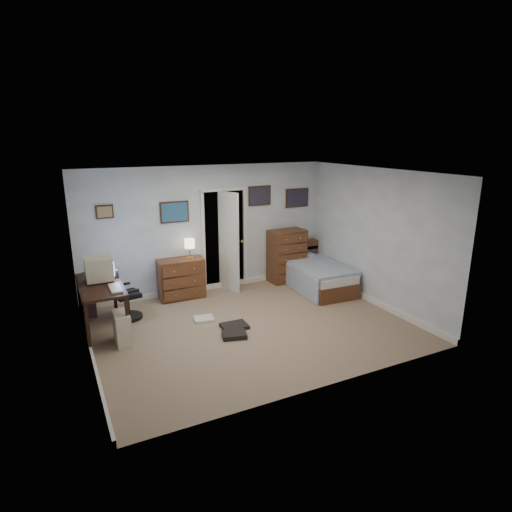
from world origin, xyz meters
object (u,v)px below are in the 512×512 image
at_px(low_dresser, 181,279).
at_px(bed, 316,276).
at_px(office_chair, 124,299).
at_px(tall_dresser, 287,256).
at_px(computer_desk, 95,296).

relative_size(low_dresser, bed, 0.48).
relative_size(office_chair, tall_dresser, 0.85).
bearing_deg(computer_desk, low_dresser, 28.88).
bearing_deg(low_dresser, bed, -12.20).
height_order(tall_dresser, bed, tall_dresser).
relative_size(low_dresser, tall_dresser, 0.78).
bearing_deg(low_dresser, computer_desk, -148.55).
xyz_separation_m(office_chair, tall_dresser, (3.49, 0.54, 0.19)).
height_order(computer_desk, bed, computer_desk).
bearing_deg(bed, tall_dresser, 116.33).
relative_size(computer_desk, office_chair, 1.48).
bearing_deg(office_chair, tall_dresser, -1.09).
bearing_deg(low_dresser, office_chair, -151.13).
bearing_deg(computer_desk, bed, 2.82).
distance_m(office_chair, low_dresser, 1.29).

